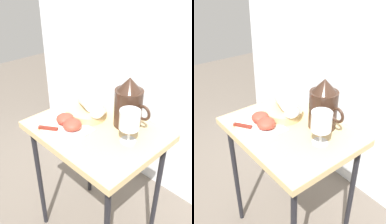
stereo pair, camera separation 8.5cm
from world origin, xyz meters
TOP-DOWN VIEW (x-y plane):
  - curtain_drape at (0.00, 0.56)m, footprint 2.40×0.03m
  - table at (0.00, 0.00)m, footprint 0.56×0.43m
  - linen_napkin at (-0.10, -0.10)m, footprint 0.21×0.17m
  - basket_tray at (-0.10, 0.04)m, footprint 0.17×0.17m
  - pitcher at (0.07, 0.12)m, footprint 0.17×0.12m
  - wine_glass_upright at (0.15, 0.03)m, footprint 0.08×0.08m
  - wine_glass_tipped_near at (-0.10, 0.06)m, footprint 0.17×0.11m
  - wine_glass_tipped_far at (-0.10, 0.07)m, footprint 0.17×0.13m
  - apple_half_left at (-0.12, -0.07)m, footprint 0.08×0.08m
  - apple_half_right at (-0.06, -0.08)m, footprint 0.08×0.08m
  - knife at (-0.10, -0.14)m, footprint 0.18×0.13m

SIDE VIEW (x-z plane):
  - table at x=0.00m, z-range 0.27..0.95m
  - linen_napkin at x=-0.10m, z-range 0.68..0.69m
  - knife at x=-0.10m, z-range 0.68..0.70m
  - basket_tray at x=-0.10m, z-range 0.68..0.72m
  - apple_half_left at x=-0.12m, z-range 0.69..0.73m
  - apple_half_right at x=-0.06m, z-range 0.69..0.73m
  - wine_glass_tipped_far at x=-0.10m, z-range 0.72..0.79m
  - wine_glass_tipped_near at x=-0.10m, z-range 0.72..0.79m
  - pitcher at x=0.07m, z-range 0.66..0.88m
  - wine_glass_upright at x=0.15m, z-range 0.70..0.84m
  - curtain_drape at x=0.00m, z-range 0.00..2.27m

